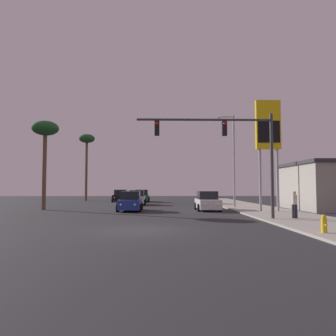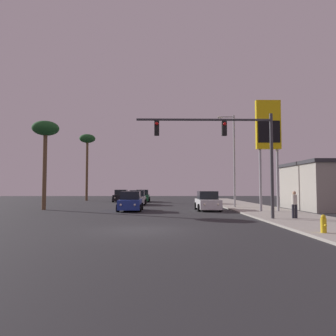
# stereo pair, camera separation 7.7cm
# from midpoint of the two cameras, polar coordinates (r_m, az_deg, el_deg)

# --- Properties ---
(ground_plane) EXTENTS (120.00, 120.00, 0.00)m
(ground_plane) POSITION_cam_midpoint_polar(r_m,az_deg,el_deg) (15.86, -4.48, -10.71)
(ground_plane) COLOR #28282B
(sidewalk_right) EXTENTS (5.00, 60.00, 0.12)m
(sidewalk_right) POSITION_cam_midpoint_polar(r_m,az_deg,el_deg) (27.16, 17.54, -7.37)
(sidewalk_right) COLOR #9E998E
(sidewalk_right) RESTS_ON ground
(car_blue) EXTENTS (2.04, 4.32, 1.68)m
(car_blue) POSITION_cam_midpoint_polar(r_m,az_deg,el_deg) (28.46, -6.49, -5.89)
(car_blue) COLOR navy
(car_blue) RESTS_ON ground
(car_white) EXTENTS (2.04, 4.32, 1.68)m
(car_white) POSITION_cam_midpoint_polar(r_m,az_deg,el_deg) (28.97, 6.99, -5.85)
(car_white) COLOR silver
(car_white) RESTS_ON ground
(car_green) EXTENTS (2.04, 4.32, 1.68)m
(car_green) POSITION_cam_midpoint_polar(r_m,az_deg,el_deg) (45.92, -4.42, -4.93)
(car_green) COLOR #195933
(car_green) RESTS_ON ground
(car_silver) EXTENTS (2.04, 4.33, 1.68)m
(car_silver) POSITION_cam_midpoint_polar(r_m,az_deg,el_deg) (38.18, -5.32, -5.25)
(car_silver) COLOR #B7B7BC
(car_silver) RESTS_ON ground
(car_black) EXTENTS (2.04, 4.32, 1.68)m
(car_black) POSITION_cam_midpoint_polar(r_m,az_deg,el_deg) (46.06, -8.12, -4.91)
(car_black) COLOR black
(car_black) RESTS_ON ground
(traffic_light_mast) EXTENTS (8.48, 0.36, 6.50)m
(traffic_light_mast) POSITION_cam_midpoint_polar(r_m,az_deg,el_deg) (20.71, 11.10, 4.35)
(traffic_light_mast) COLOR #38383D
(traffic_light_mast) RESTS_ON sidewalk_right
(street_lamp) EXTENTS (1.74, 0.24, 9.00)m
(street_lamp) POSITION_cam_midpoint_polar(r_m,az_deg,el_deg) (32.76, 11.31, 2.11)
(street_lamp) COLOR #99999E
(street_lamp) RESTS_ON sidewalk_right
(gas_station_sign) EXTENTS (2.00, 0.42, 9.00)m
(gas_station_sign) POSITION_cam_midpoint_polar(r_m,az_deg,el_deg) (28.02, 17.14, 6.21)
(gas_station_sign) COLOR #99999E
(gas_station_sign) RESTS_ON sidewalk_right
(fire_hydrant) EXTENTS (0.24, 0.34, 0.76)m
(fire_hydrant) POSITION_cam_midpoint_polar(r_m,az_deg,el_deg) (15.40, 25.59, -8.79)
(fire_hydrant) COLOR gold
(fire_hydrant) RESTS_ON sidewalk_right
(pedestrian_on_sidewalk) EXTENTS (0.34, 0.32, 1.67)m
(pedestrian_on_sidewalk) POSITION_cam_midpoint_polar(r_m,az_deg,el_deg) (21.74, 21.26, -5.76)
(pedestrian_on_sidewalk) COLOR #23232D
(pedestrian_on_sidewalk) RESTS_ON sidewalk_right
(palm_tree_far) EXTENTS (2.40, 2.40, 10.10)m
(palm_tree_far) POSITION_cam_midpoint_polar(r_m,az_deg,el_deg) (51.44, -13.83, 4.28)
(palm_tree_far) COLOR brown
(palm_tree_far) RESTS_ON ground
(palm_tree_near) EXTENTS (2.40, 2.40, 8.06)m
(palm_tree_near) POSITION_cam_midpoint_polar(r_m,az_deg,el_deg) (31.93, -20.50, 5.77)
(palm_tree_near) COLOR brown
(palm_tree_near) RESTS_ON ground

